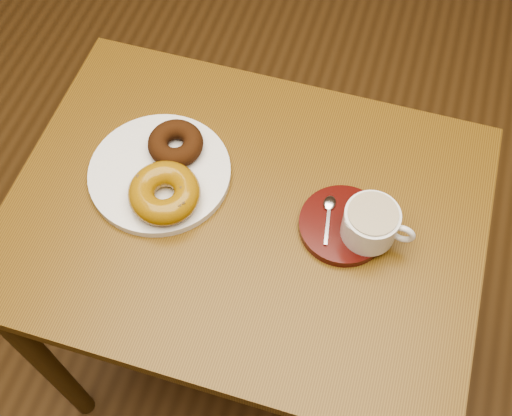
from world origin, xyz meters
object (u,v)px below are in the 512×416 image
(saucer, at_px, (343,225))
(coffee_cup, at_px, (371,223))
(donut_plate, at_px, (160,173))
(cafe_table, at_px, (246,243))

(saucer, height_order, coffee_cup, coffee_cup)
(saucer, distance_m, coffee_cup, 0.06)
(donut_plate, distance_m, coffee_cup, 0.38)
(cafe_table, xyz_separation_m, donut_plate, (-0.16, 0.03, 0.13))
(donut_plate, xyz_separation_m, saucer, (0.33, -0.01, 0.00))
(donut_plate, distance_m, saucer, 0.33)
(saucer, bearing_deg, donut_plate, 178.48)
(cafe_table, bearing_deg, donut_plate, 170.68)
(saucer, bearing_deg, coffee_cup, -7.94)
(cafe_table, height_order, coffee_cup, coffee_cup)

